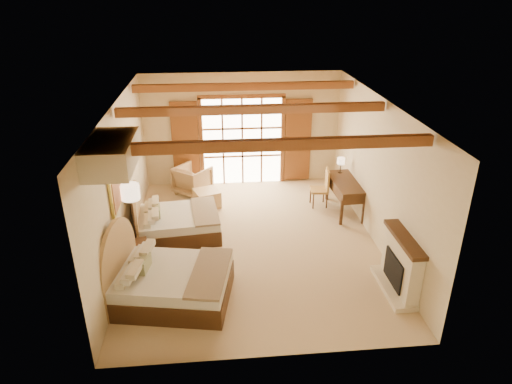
{
  "coord_description": "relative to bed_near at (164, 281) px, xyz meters",
  "views": [
    {
      "loc": [
        -0.79,
        -8.91,
        5.39
      ],
      "look_at": [
        0.08,
        0.2,
        1.17
      ],
      "focal_mm": 32.0,
      "sensor_mm": 36.0,
      "label": 1
    }
  ],
  "objects": [
    {
      "name": "nightstand",
      "position": [
        -0.65,
        1.08,
        -0.12
      ],
      "size": [
        0.59,
        0.59,
        0.59
      ],
      "primitive_type": "cube",
      "rotation": [
        0.0,
        0.0,
        0.24
      ],
      "color": "#3F2710",
      "rests_on": "floor"
    },
    {
      "name": "desk_chair",
      "position": [
        3.73,
        3.61,
        -0.1
      ],
      "size": [
        0.49,
        0.49,
        1.02
      ],
      "rotation": [
        0.0,
        0.0,
        -0.1
      ],
      "color": "tan",
      "rests_on": "floor"
    },
    {
      "name": "french_doors",
      "position": [
        1.81,
        5.33,
        0.84
      ],
      "size": [
        3.95,
        0.08,
        2.6
      ],
      "color": "white",
      "rests_on": "ground"
    },
    {
      "name": "canopy_valance",
      "position": [
        -0.59,
        -0.11,
        2.54
      ],
      "size": [
        0.7,
        1.4,
        0.45
      ],
      "primitive_type": "cube",
      "color": "beige",
      "rests_on": "ceiling"
    },
    {
      "name": "wall_left",
      "position": [
        -0.94,
        1.89,
        1.19
      ],
      "size": [
        0.0,
        7.0,
        7.0
      ],
      "primitive_type": "plane",
      "rotation": [
        1.57,
        0.0,
        1.57
      ],
      "color": "beige",
      "rests_on": "ground"
    },
    {
      "name": "bed_far",
      "position": [
        -0.03,
        2.37,
        -0.04
      ],
      "size": [
        2.0,
        1.59,
        1.23
      ],
      "rotation": [
        0.0,
        0.0,
        0.1
      ],
      "color": "#3F2710",
      "rests_on": "floor"
    },
    {
      "name": "desk",
      "position": [
        4.29,
        3.24,
        0.03
      ],
      "size": [
        0.73,
        1.58,
        0.84
      ],
      "rotation": [
        0.0,
        0.0,
        0.05
      ],
      "color": "#3F2710",
      "rests_on": "floor"
    },
    {
      "name": "armchair",
      "position": [
        0.38,
        4.73,
        -0.02
      ],
      "size": [
        1.2,
        1.2,
        0.79
      ],
      "primitive_type": "imported",
      "rotation": [
        0.0,
        0.0,
        -3.83
      ],
      "color": "#A17C51",
      "rests_on": "floor"
    },
    {
      "name": "floor_lamp",
      "position": [
        -0.69,
        1.41,
        1.07
      ],
      "size": [
        0.37,
        0.37,
        1.75
      ],
      "color": "#342418",
      "rests_on": "floor"
    },
    {
      "name": "wall_back",
      "position": [
        1.81,
        5.39,
        1.19
      ],
      "size": [
        5.5,
        0.0,
        5.5
      ],
      "primitive_type": "plane",
      "rotation": [
        1.57,
        0.0,
        0.0
      ],
      "color": "beige",
      "rests_on": "ground"
    },
    {
      "name": "ceiling",
      "position": [
        1.81,
        1.89,
        2.79
      ],
      "size": [
        7.0,
        7.0,
        0.0
      ],
      "primitive_type": "plane",
      "rotation": [
        3.14,
        0.0,
        0.0
      ],
      "color": "#AF7430",
      "rests_on": "ground"
    },
    {
      "name": "ottoman",
      "position": [
        0.77,
        3.87,
        -0.19
      ],
      "size": [
        0.77,
        0.77,
        0.44
      ],
      "primitive_type": "cube",
      "rotation": [
        0.0,
        0.0,
        0.35
      ],
      "color": "tan",
      "rests_on": "floor"
    },
    {
      "name": "ceiling_beams",
      "position": [
        1.81,
        1.89,
        2.67
      ],
      "size": [
        5.39,
        4.6,
        0.18
      ],
      "primitive_type": null,
      "color": "brown",
      "rests_on": "ceiling"
    },
    {
      "name": "desk_lamp",
      "position": [
        4.29,
        3.83,
        0.73
      ],
      "size": [
        0.2,
        0.2,
        0.4
      ],
      "color": "#342418",
      "rests_on": "desk"
    },
    {
      "name": "fireplace",
      "position": [
        4.41,
        -0.11,
        0.1
      ],
      "size": [
        0.46,
        1.4,
        1.16
      ],
      "color": "beige",
      "rests_on": "ground"
    },
    {
      "name": "wall_right",
      "position": [
        4.56,
        1.89,
        1.19
      ],
      "size": [
        0.0,
        7.0,
        7.0
      ],
      "primitive_type": "plane",
      "rotation": [
        1.57,
        0.0,
        -1.57
      ],
      "color": "beige",
      "rests_on": "ground"
    },
    {
      "name": "painting",
      "position": [
        -0.89,
        1.14,
        1.34
      ],
      "size": [
        0.06,
        0.95,
        0.75
      ],
      "color": "#E2CE54",
      "rests_on": "wall_left"
    },
    {
      "name": "floor",
      "position": [
        1.81,
        1.89,
        -0.41
      ],
      "size": [
        7.0,
        7.0,
        0.0
      ],
      "primitive_type": "plane",
      "color": "tan",
      "rests_on": "ground"
    },
    {
      "name": "bed_near",
      "position": [
        0.0,
        0.0,
        0.0
      ],
      "size": [
        2.34,
        1.92,
        1.37
      ],
      "rotation": [
        0.0,
        0.0,
        -0.19
      ],
      "color": "#3F2710",
      "rests_on": "floor"
    }
  ]
}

